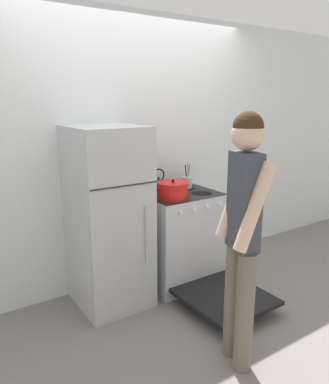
# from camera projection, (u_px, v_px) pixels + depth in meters

# --- Properties ---
(ground_plane) EXTENTS (14.00, 14.00, 0.00)m
(ground_plane) POSITION_uv_depth(u_px,v_px,m) (137.00, 274.00, 3.88)
(ground_plane) COLOR slate
(wall_back) EXTENTS (10.00, 0.06, 2.55)m
(wall_back) POSITION_uv_depth(u_px,v_px,m) (134.00, 152.00, 3.59)
(wall_back) COLOR silver
(wall_back) RESTS_ON ground_plane
(refrigerator) EXTENTS (0.58, 0.66, 1.56)m
(refrigerator) POSITION_uv_depth(u_px,v_px,m) (108.00, 218.00, 3.19)
(refrigerator) COLOR #B7BABF
(refrigerator) RESTS_ON ground_plane
(stove_range) EXTENTS (0.74, 1.35, 0.89)m
(stove_range) POSITION_uv_depth(u_px,v_px,m) (181.00, 239.00, 3.65)
(stove_range) COLOR silver
(stove_range) RESTS_ON ground_plane
(dutch_oven_pot) EXTENTS (0.33, 0.29, 0.18)m
(dutch_oven_pot) POSITION_uv_depth(u_px,v_px,m) (173.00, 190.00, 3.36)
(dutch_oven_pot) COLOR red
(dutch_oven_pot) RESTS_ON stove_range
(tea_kettle) EXTENTS (0.21, 0.17, 0.24)m
(tea_kettle) POSITION_uv_depth(u_px,v_px,m) (159.00, 185.00, 3.57)
(tea_kettle) COLOR black
(tea_kettle) RESTS_ON stove_range
(utensil_jar) EXTENTS (0.10, 0.10, 0.27)m
(utensil_jar) POSITION_uv_depth(u_px,v_px,m) (187.00, 182.00, 3.76)
(utensil_jar) COLOR #B7BABF
(utensil_jar) RESTS_ON stove_range
(person) EXTENTS (0.34, 0.40, 1.70)m
(person) POSITION_uv_depth(u_px,v_px,m) (243.00, 228.00, 2.37)
(person) COLOR #6B6051
(person) RESTS_ON ground_plane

